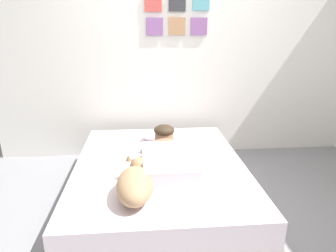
{
  "coord_description": "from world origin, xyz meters",
  "views": [
    {
      "loc": [
        -0.41,
        -2.12,
        1.56
      ],
      "look_at": [
        -0.17,
        0.66,
        0.63
      ],
      "focal_mm": 32.42,
      "sensor_mm": 36.0,
      "label": 1
    }
  ],
  "objects_px": {
    "cell_phone": "(149,166)",
    "person_lying": "(167,156)",
    "coffee_cup": "(173,145)",
    "bed": "(160,182)",
    "dog": "(135,183)",
    "pillow": "(167,135)"
  },
  "relations": [
    {
      "from": "cell_phone",
      "to": "coffee_cup",
      "type": "bearing_deg",
      "value": 57.14
    },
    {
      "from": "person_lying",
      "to": "bed",
      "type": "bearing_deg",
      "value": 120.49
    },
    {
      "from": "bed",
      "to": "person_lying",
      "type": "relative_size",
      "value": 2.11
    },
    {
      "from": "person_lying",
      "to": "cell_phone",
      "type": "xyz_separation_m",
      "value": [
        -0.16,
        0.04,
        -0.1
      ]
    },
    {
      "from": "dog",
      "to": "pillow",
      "type": "bearing_deg",
      "value": 73.72
    },
    {
      "from": "dog",
      "to": "coffee_cup",
      "type": "distance_m",
      "value": 0.94
    },
    {
      "from": "coffee_cup",
      "to": "person_lying",
      "type": "bearing_deg",
      "value": -101.8
    },
    {
      "from": "person_lying",
      "to": "dog",
      "type": "relative_size",
      "value": 1.6
    },
    {
      "from": "pillow",
      "to": "cell_phone",
      "type": "xyz_separation_m",
      "value": [
        -0.21,
        -0.62,
        -0.05
      ]
    },
    {
      "from": "pillow",
      "to": "person_lying",
      "type": "relative_size",
      "value": 0.57
    },
    {
      "from": "bed",
      "to": "coffee_cup",
      "type": "xyz_separation_m",
      "value": [
        0.15,
        0.33,
        0.23
      ]
    },
    {
      "from": "bed",
      "to": "coffee_cup",
      "type": "height_order",
      "value": "coffee_cup"
    },
    {
      "from": "bed",
      "to": "cell_phone",
      "type": "height_order",
      "value": "cell_phone"
    },
    {
      "from": "coffee_cup",
      "to": "cell_phone",
      "type": "xyz_separation_m",
      "value": [
        -0.25,
        -0.39,
        -0.03
      ]
    },
    {
      "from": "bed",
      "to": "dog",
      "type": "bearing_deg",
      "value": -111.16
    },
    {
      "from": "bed",
      "to": "pillow",
      "type": "distance_m",
      "value": 0.62
    },
    {
      "from": "bed",
      "to": "dog",
      "type": "height_order",
      "value": "dog"
    },
    {
      "from": "bed",
      "to": "person_lying",
      "type": "height_order",
      "value": "person_lying"
    },
    {
      "from": "cell_phone",
      "to": "person_lying",
      "type": "bearing_deg",
      "value": -14.91
    },
    {
      "from": "pillow",
      "to": "cell_phone",
      "type": "bearing_deg",
      "value": -108.88
    },
    {
      "from": "dog",
      "to": "coffee_cup",
      "type": "relative_size",
      "value": 4.6
    },
    {
      "from": "bed",
      "to": "coffee_cup",
      "type": "bearing_deg",
      "value": 65.29
    }
  ]
}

